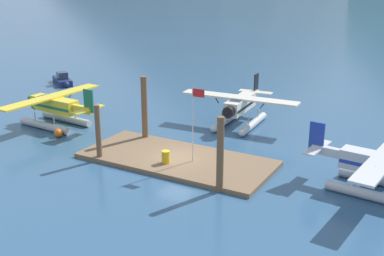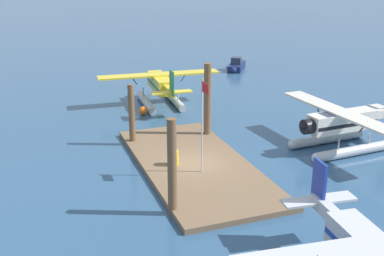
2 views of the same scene
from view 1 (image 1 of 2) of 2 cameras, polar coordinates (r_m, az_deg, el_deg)
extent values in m
plane|color=#2D5175|center=(35.53, -1.77, -3.86)|extent=(1200.00, 1200.00, 0.00)
cube|color=brown|center=(35.48, -1.77, -3.63)|extent=(13.95, 6.16, 0.30)
cylinder|color=brown|center=(35.57, -10.84, -0.59)|extent=(0.40, 0.40, 4.16)
cylinder|color=brown|center=(30.03, 3.30, -3.13)|extent=(0.45, 0.45, 4.86)
cylinder|color=brown|center=(39.10, -5.54, 2.22)|extent=(0.49, 0.49, 5.26)
cylinder|color=silver|center=(33.79, 0.07, 0.35)|extent=(0.08, 0.08, 5.36)
cube|color=red|center=(32.94, 0.76, 4.09)|extent=(0.90, 0.03, 0.56)
sphere|color=gold|center=(33.06, 0.07, 4.86)|extent=(0.10, 0.10, 0.10)
cylinder|color=gold|center=(34.31, -3.07, -3.37)|extent=(0.58, 0.58, 0.88)
torus|color=gold|center=(34.31, -3.07, -3.37)|extent=(0.62, 0.62, 0.04)
sphere|color=orange|center=(41.82, -15.28, -0.56)|extent=(0.70, 0.70, 0.70)
cylinder|color=#B7BABF|center=(33.78, 21.32, -5.80)|extent=(5.64, 1.21, 0.64)
cylinder|color=#B7BABF|center=(31.54, 20.15, -7.38)|extent=(5.64, 1.21, 0.64)
cylinder|color=#B7BABF|center=(33.78, 19.49, -4.35)|extent=(0.10, 0.10, 0.70)
cylinder|color=#B7BABF|center=(31.54, 18.19, -5.82)|extent=(0.10, 0.10, 0.70)
cube|color=silver|center=(32.04, 21.08, -3.93)|extent=(4.90, 1.72, 1.20)
cube|color=#1E389E|center=(32.08, 21.06, -4.09)|extent=(4.81, 1.73, 0.24)
cylinder|color=#1E389E|center=(29.86, 20.61, -4.79)|extent=(0.14, 0.63, 0.84)
cube|color=silver|center=(32.82, 15.64, -2.64)|extent=(2.23, 0.66, 0.56)
cube|color=#1E389E|center=(32.82, 14.30, -0.95)|extent=(1.01, 0.22, 1.90)
cube|color=silver|center=(33.04, 14.36, -2.21)|extent=(1.12, 3.26, 0.10)
cylinder|color=#B7BABF|center=(43.14, 7.12, 0.50)|extent=(0.97, 5.63, 0.64)
sphere|color=#B7BABF|center=(40.62, 5.83, -0.58)|extent=(0.64, 0.64, 0.64)
cylinder|color=#B7BABF|center=(43.96, 4.05, 0.93)|extent=(0.97, 5.63, 0.64)
sphere|color=#B7BABF|center=(41.49, 2.59, -0.10)|extent=(0.64, 0.64, 0.64)
cylinder|color=#B7BABF|center=(41.85, 6.62, 0.92)|extent=(0.10, 0.10, 0.70)
cylinder|color=#B7BABF|center=(44.03, 7.67, 1.75)|extent=(0.10, 0.10, 0.70)
cylinder|color=#B7BABF|center=(42.70, 3.46, 1.36)|extent=(0.10, 0.10, 0.70)
cylinder|color=#B7BABF|center=(44.83, 4.64, 2.16)|extent=(0.10, 0.10, 0.70)
cube|color=silver|center=(43.07, 5.64, 2.77)|extent=(1.52, 4.87, 1.20)
cube|color=black|center=(43.10, 5.63, 2.64)|extent=(1.54, 4.77, 0.24)
cube|color=#283347|center=(42.01, 5.13, 2.86)|extent=(1.12, 1.16, 0.56)
cube|color=silver|center=(42.63, 5.52, 3.54)|extent=(10.46, 2.01, 0.14)
cylinder|color=black|center=(42.03, 8.32, 2.75)|extent=(0.63, 0.12, 0.84)
cylinder|color=black|center=(43.50, 2.79, 3.45)|extent=(0.63, 0.12, 0.84)
cylinder|color=black|center=(40.64, 4.30, 1.87)|extent=(0.99, 0.66, 0.96)
cone|color=black|center=(40.24, 4.06, 1.71)|extent=(0.38, 0.37, 0.36)
cube|color=silver|center=(46.01, 7.07, 3.85)|extent=(0.57, 2.22, 0.56)
cube|color=black|center=(46.64, 7.47, 5.11)|extent=(0.18, 1.01, 1.90)
cube|color=silver|center=(46.72, 7.39, 4.19)|extent=(3.24, 0.99, 0.10)
cylinder|color=#B7BABF|center=(44.08, -16.72, 0.23)|extent=(5.63, 1.00, 0.64)
sphere|color=#B7BABF|center=(46.18, -18.99, 0.82)|extent=(0.64, 0.64, 0.64)
cylinder|color=#B7BABF|center=(45.64, -14.36, 1.05)|extent=(5.63, 1.00, 0.64)
sphere|color=#B7BABF|center=(47.67, -16.66, 1.58)|extent=(0.64, 0.64, 0.64)
cylinder|color=#B7BABF|center=(44.78, -17.80, 1.31)|extent=(0.10, 0.10, 0.70)
cylinder|color=#B7BABF|center=(43.00, -15.75, 0.82)|extent=(0.10, 0.10, 0.70)
cylinder|color=#B7BABF|center=(46.32, -15.44, 2.08)|extent=(0.10, 0.10, 0.70)
cylinder|color=#B7BABF|center=(44.60, -13.37, 1.63)|extent=(0.10, 0.10, 0.70)
cube|color=yellow|center=(44.40, -15.69, 2.64)|extent=(4.87, 1.55, 1.20)
cube|color=#196B47|center=(44.43, -15.68, 2.52)|extent=(4.78, 1.56, 0.24)
cube|color=#283347|center=(45.12, -16.64, 3.23)|extent=(1.17, 1.12, 0.56)
cube|color=yellow|center=(44.46, -16.02, 3.53)|extent=(2.07, 10.47, 0.14)
cylinder|color=#196B47|center=(43.19, -18.16, 2.44)|extent=(0.12, 0.63, 0.84)
cylinder|color=#196B47|center=(45.95, -13.94, 3.73)|extent=(0.12, 0.63, 0.84)
cylinder|color=#196B47|center=(46.42, -17.92, 3.10)|extent=(0.66, 1.00, 0.96)
cone|color=black|center=(46.76, -18.27, 3.17)|extent=(0.37, 0.38, 0.36)
cube|color=yellow|center=(42.06, -12.75, 2.16)|extent=(2.22, 0.58, 0.56)
cube|color=#196B47|center=(41.21, -11.95, 3.12)|extent=(1.01, 0.18, 1.90)
cube|color=yellow|center=(41.48, -11.98, 2.14)|extent=(1.00, 3.24, 0.10)
cube|color=navy|center=(60.92, -14.83, 5.29)|extent=(4.32, 3.60, 0.70)
sphere|color=navy|center=(58.92, -14.39, 4.90)|extent=(0.70, 0.70, 0.70)
cube|color=#283347|center=(60.48, -14.82, 5.93)|extent=(1.61, 1.58, 0.80)
cube|color=black|center=(63.06, -15.30, 5.91)|extent=(0.47, 0.48, 0.80)
camera|label=2|loc=(20.48, 50.58, 6.35)|focal=44.42mm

